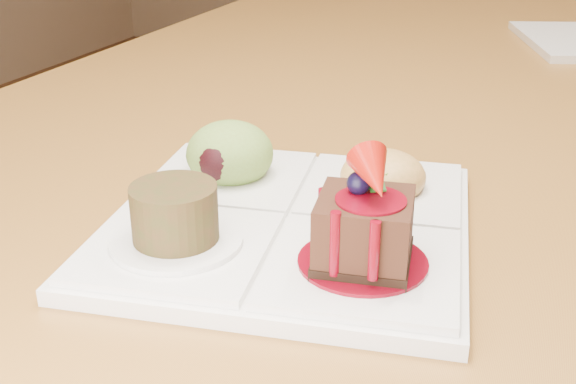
% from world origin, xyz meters
% --- Properties ---
extents(dining_table, '(1.00, 1.80, 0.75)m').
position_xyz_m(dining_table, '(0.00, 0.00, 0.68)').
color(dining_table, brown).
rests_on(dining_table, ground).
extents(sampler_plate, '(0.30, 0.30, 0.10)m').
position_xyz_m(sampler_plate, '(-0.01, -0.63, 0.77)').
color(sampler_plate, silver).
rests_on(sampler_plate, dining_table).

